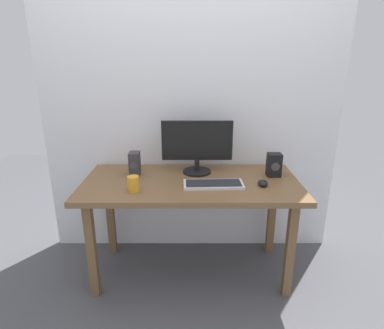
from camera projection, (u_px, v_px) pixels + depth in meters
name	position (u px, v px, depth m)	size (l,w,h in m)	color
ground_plane	(190.00, 270.00, 2.45)	(6.00, 6.00, 0.00)	#4C4C51
wall_back	(190.00, 63.00, 2.34)	(2.29, 0.04, 3.00)	silver
desk	(190.00, 192.00, 2.24)	(1.49, 0.70, 0.73)	brown
monitor	(196.00, 145.00, 2.32)	(0.51, 0.20, 0.38)	black
keyboard_primary	(213.00, 184.00, 2.13)	(0.40, 0.18, 0.02)	silver
mouse	(262.00, 183.00, 2.13)	(0.07, 0.09, 0.04)	black
speaker_right	(273.00, 165.00, 2.29)	(0.10, 0.09, 0.17)	black
speaker_left	(134.00, 164.00, 2.30)	(0.07, 0.10, 0.17)	#333338
coffee_mug	(133.00, 184.00, 2.03)	(0.07, 0.07, 0.10)	orange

